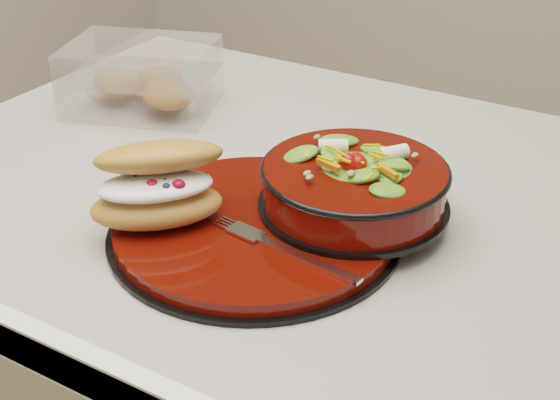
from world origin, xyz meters
The scene contains 5 objects.
dinner_plate centered at (-0.10, -0.12, 0.91)m, with size 0.32×0.32×0.02m.
salad_bowl centered at (-0.02, -0.05, 0.95)m, with size 0.21×0.21×0.09m.
croissant centered at (-0.18, -0.17, 0.96)m, with size 0.15×0.16×0.08m.
fork centered at (-0.04, -0.16, 0.92)m, with size 0.16×0.04×0.00m.
pastry_box centered at (-0.43, 0.09, 0.94)m, with size 0.24×0.21×0.09m.
Camera 1 is at (0.29, -0.72, 1.35)m, focal length 50.00 mm.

